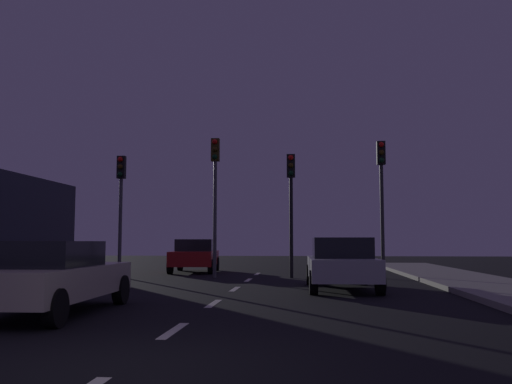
% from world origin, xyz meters
% --- Properties ---
extents(ground_plane, '(80.00, 80.00, 0.00)m').
position_xyz_m(ground_plane, '(0.00, 7.00, 0.00)').
color(ground_plane, black).
extents(lane_stripe_second, '(0.16, 1.60, 0.01)m').
position_xyz_m(lane_stripe_second, '(0.00, 2.60, 0.00)').
color(lane_stripe_second, silver).
rests_on(lane_stripe_second, ground_plane).
extents(lane_stripe_third, '(0.16, 1.60, 0.01)m').
position_xyz_m(lane_stripe_third, '(0.00, 6.40, 0.00)').
color(lane_stripe_third, silver).
rests_on(lane_stripe_third, ground_plane).
extents(lane_stripe_fourth, '(0.16, 1.60, 0.01)m').
position_xyz_m(lane_stripe_fourth, '(0.00, 10.20, 0.00)').
color(lane_stripe_fourth, silver).
rests_on(lane_stripe_fourth, ground_plane).
extents(lane_stripe_fifth, '(0.16, 1.60, 0.01)m').
position_xyz_m(lane_stripe_fifth, '(0.00, 14.00, 0.00)').
color(lane_stripe_fifth, silver).
rests_on(lane_stripe_fifth, ground_plane).
extents(lane_stripe_sixth, '(0.16, 1.60, 0.01)m').
position_xyz_m(lane_stripe_sixth, '(0.00, 17.80, 0.00)').
color(lane_stripe_sixth, silver).
rests_on(lane_stripe_sixth, ground_plane).
extents(traffic_signal_far_left, '(0.32, 0.38, 4.79)m').
position_xyz_m(traffic_signal_far_left, '(-5.22, 15.20, 3.36)').
color(traffic_signal_far_left, '#4C4C51').
rests_on(traffic_signal_far_left, ground_plane).
extents(traffic_signal_center_left, '(0.32, 0.38, 5.43)m').
position_xyz_m(traffic_signal_center_left, '(-1.43, 15.20, 3.77)').
color(traffic_signal_center_left, '#4C4C51').
rests_on(traffic_signal_center_left, ground_plane).
extents(traffic_signal_center_right, '(0.32, 0.38, 4.76)m').
position_xyz_m(traffic_signal_center_right, '(1.53, 15.20, 3.35)').
color(traffic_signal_center_right, black).
rests_on(traffic_signal_center_right, ground_plane).
extents(traffic_signal_far_right, '(0.32, 0.38, 5.22)m').
position_xyz_m(traffic_signal_far_right, '(4.98, 15.20, 3.64)').
color(traffic_signal_far_right, '#2D2D30').
rests_on(traffic_signal_far_right, ground_plane).
extents(car_stopped_ahead, '(2.03, 4.59, 1.50)m').
position_xyz_m(car_stopped_ahead, '(3.10, 10.32, 0.76)').
color(car_stopped_ahead, silver).
rests_on(car_stopped_ahead, ground_plane).
extents(car_adjacent_lane, '(2.07, 4.61, 1.40)m').
position_xyz_m(car_adjacent_lane, '(-2.89, 4.32, 0.73)').
color(car_adjacent_lane, beige).
rests_on(car_adjacent_lane, ground_plane).
extents(car_oncoming_far, '(2.22, 4.11, 1.49)m').
position_xyz_m(car_oncoming_far, '(-2.95, 18.87, 0.76)').
color(car_oncoming_far, '#B21919').
rests_on(car_oncoming_far, ground_plane).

